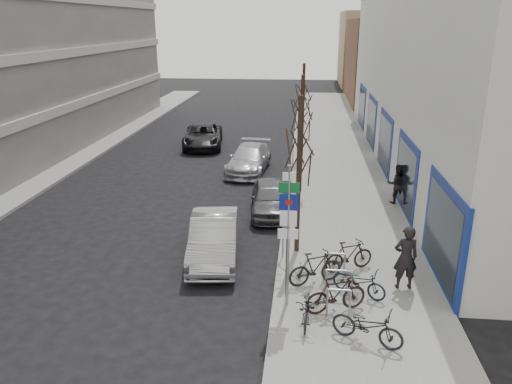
% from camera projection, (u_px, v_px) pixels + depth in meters
% --- Properties ---
extents(ground, '(120.00, 120.00, 0.00)m').
position_uv_depth(ground, '(203.00, 304.00, 14.31)').
color(ground, black).
rests_on(ground, ground).
extents(sidewalk_east, '(5.00, 70.00, 0.15)m').
position_uv_depth(sidewalk_east, '(340.00, 194.00, 23.28)').
color(sidewalk_east, slate).
rests_on(sidewalk_east, ground).
extents(sidewalk_west, '(3.00, 70.00, 0.15)m').
position_uv_depth(sidewalk_west, '(25.00, 184.00, 24.74)').
color(sidewalk_west, slate).
rests_on(sidewalk_west, ground).
extents(brick_building_far, '(12.00, 14.00, 8.00)m').
position_uv_depth(brick_building_far, '(411.00, 61.00, 49.47)').
color(brick_building_far, brown).
rests_on(brick_building_far, ground).
extents(tan_building_far, '(13.00, 12.00, 9.00)m').
position_uv_depth(tan_building_far, '(392.00, 49.00, 63.40)').
color(tan_building_far, '#937A5B').
rests_on(tan_building_far, ground).
extents(highway_sign_pole, '(0.55, 0.10, 4.20)m').
position_uv_depth(highway_sign_pole, '(288.00, 228.00, 13.28)').
color(highway_sign_pole, gray).
rests_on(highway_sign_pole, ground).
extents(bike_rack, '(0.66, 2.26, 0.83)m').
position_uv_depth(bike_rack, '(336.00, 280.00, 14.30)').
color(bike_rack, gray).
rests_on(bike_rack, sidewalk_east).
extents(tree_near, '(1.80, 1.80, 5.50)m').
position_uv_depth(tree_near, '(300.00, 139.00, 16.04)').
color(tree_near, black).
rests_on(tree_near, ground).
extents(tree_mid, '(1.80, 1.80, 5.50)m').
position_uv_depth(tree_mid, '(302.00, 107.00, 22.16)').
color(tree_mid, black).
rests_on(tree_mid, ground).
extents(tree_far, '(1.80, 1.80, 5.50)m').
position_uv_depth(tree_far, '(304.00, 89.00, 28.29)').
color(tree_far, black).
rests_on(tree_far, ground).
extents(meter_front, '(0.10, 0.08, 1.27)m').
position_uv_depth(meter_front, '(283.00, 235.00, 16.64)').
color(meter_front, gray).
rests_on(meter_front, sidewalk_east).
extents(meter_mid, '(0.10, 0.08, 1.27)m').
position_uv_depth(meter_mid, '(289.00, 185.00, 21.82)').
color(meter_mid, gray).
rests_on(meter_mid, sidewalk_east).
extents(meter_back, '(0.10, 0.08, 1.27)m').
position_uv_depth(meter_back, '(293.00, 154.00, 27.00)').
color(meter_back, gray).
rests_on(meter_back, sidewalk_east).
extents(bike_near_left, '(0.57, 1.62, 0.98)m').
position_uv_depth(bike_near_left, '(307.00, 306.00, 13.02)').
color(bike_near_left, black).
rests_on(bike_near_left, sidewalk_east).
extents(bike_near_right, '(1.86, 1.18, 1.09)m').
position_uv_depth(bike_near_right, '(336.00, 294.00, 13.49)').
color(bike_near_right, black).
rests_on(bike_near_right, sidewalk_east).
extents(bike_mid_curb, '(1.67, 1.24, 1.00)m').
position_uv_depth(bike_mid_curb, '(359.00, 279.00, 14.33)').
color(bike_mid_curb, black).
rests_on(bike_mid_curb, sidewalk_east).
extents(bike_mid_inner, '(1.83, 1.29, 1.08)m').
position_uv_depth(bike_mid_inner, '(315.00, 267.00, 14.95)').
color(bike_mid_inner, black).
rests_on(bike_mid_inner, sidewalk_east).
extents(bike_far_curb, '(1.88, 1.24, 1.11)m').
position_uv_depth(bike_far_curb, '(368.00, 323.00, 12.17)').
color(bike_far_curb, black).
rests_on(bike_far_curb, sidewalk_east).
extents(bike_far_inner, '(1.76, 1.20, 1.04)m').
position_uv_depth(bike_far_inner, '(349.00, 255.00, 15.78)').
color(bike_far_inner, black).
rests_on(bike_far_inner, sidewalk_east).
extents(parked_car_front, '(2.07, 4.61, 1.47)m').
position_uv_depth(parked_car_front, '(214.00, 238.00, 16.90)').
color(parked_car_front, '#9C9CA1').
rests_on(parked_car_front, ground).
extents(parked_car_mid, '(1.96, 4.12, 1.36)m').
position_uv_depth(parked_car_mid, '(270.00, 198.00, 20.91)').
color(parked_car_mid, '#504F54').
rests_on(parked_car_mid, ground).
extents(parked_car_back, '(2.28, 4.93, 1.40)m').
position_uv_depth(parked_car_back, '(249.00, 159.00, 26.81)').
color(parked_car_back, '#ACABB1').
rests_on(parked_car_back, ground).
extents(lane_car, '(3.02, 5.39, 1.42)m').
position_uv_depth(lane_car, '(203.00, 136.00, 32.17)').
color(lane_car, black).
rests_on(lane_car, ground).
extents(pedestrian_near, '(0.77, 0.55, 1.97)m').
position_uv_depth(pedestrian_near, '(406.00, 257.00, 14.59)').
color(pedestrian_near, black).
rests_on(pedestrian_near, sidewalk_east).
extents(pedestrian_far, '(0.66, 0.46, 1.77)m').
position_uv_depth(pedestrian_far, '(397.00, 184.00, 21.61)').
color(pedestrian_far, black).
rests_on(pedestrian_far, sidewalk_east).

